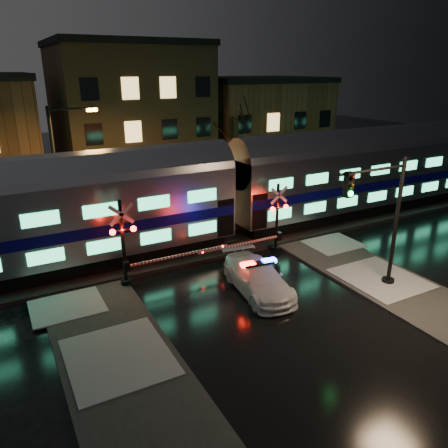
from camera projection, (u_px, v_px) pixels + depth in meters
The scene contains 12 objects.
ground at pixel (235, 285), 20.99m from camera, with size 120.00×120.00×0.00m, color black.
ballast at pixel (192, 247), 25.09m from camera, with size 90.00×4.20×0.24m, color black.
sidewalk_left at pixel (146, 414), 13.10m from camera, with size 4.00×20.00×0.12m, color #2D2D2D.
sidewalk_right at pixel (434, 308), 18.89m from camera, with size 4.00×20.00×0.12m, color #2D2D2D.
building_mid at pixel (130, 117), 38.58m from camera, with size 12.00×11.00×11.50m, color brown.
building_right at pixel (256, 126), 44.47m from camera, with size 12.00×10.00×8.50m, color brown.
train at pixel (230, 187), 25.09m from camera, with size 51.00×3.12×5.92m.
police_car at pixel (258, 278), 20.10m from camera, with size 2.55×5.09×1.58m.
crossing_signal_right at pixel (272, 226), 23.97m from camera, with size 5.60×0.65×3.96m.
crossing_signal_left at pixel (132, 251), 20.40m from camera, with size 6.04×0.67×4.28m.
traffic_light at pixel (382, 223), 19.45m from camera, with size 4.03×0.71×6.23m.
streetlight at pixel (61, 168), 24.19m from camera, with size 2.66×0.28×7.96m.
Camera 1 is at (-9.35, -16.27, 9.86)m, focal length 35.00 mm.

